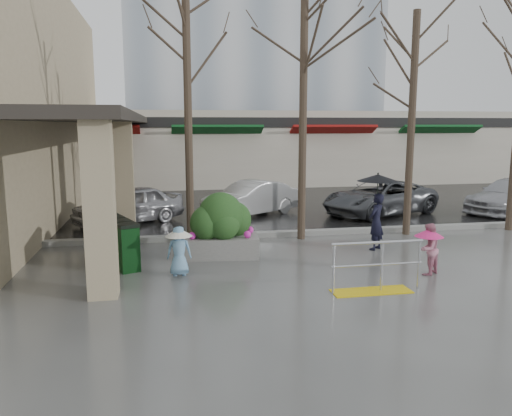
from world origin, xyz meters
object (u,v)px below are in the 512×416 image
object	(u,v)px
tree_midwest	(304,53)
car_a	(128,205)
child_blue	(179,246)
child_pink	(429,246)
car_c	(380,198)
handrail	(375,273)
car_d	(511,196)
tree_mideast	(414,69)
tree_west	(187,55)
car_b	(251,198)
news_boxes	(118,241)
woman	(377,204)
planter	(221,226)

from	to	relation	value
tree_midwest	car_a	distance (m)	7.59
child_blue	car_a	size ratio (longest dim) A/B	0.30
child_pink	car_c	distance (m)	7.51
handrail	car_d	distance (m)	11.68
tree_mideast	child_blue	size ratio (longest dim) A/B	5.88
child_pink	car_a	world-z (taller)	car_a
child_blue	tree_west	bearing A→B (deg)	-94.15
car_b	car_d	world-z (taller)	same
tree_midwest	child_blue	bearing A→B (deg)	-140.52
news_boxes	car_a	bearing A→B (deg)	69.26
car_b	car_c	world-z (taller)	same
child_blue	woman	bearing A→B (deg)	-161.54
planter	child_blue	bearing A→B (deg)	-127.54
tree_mideast	car_c	distance (m)	5.39
tree_west	car_a	world-z (taller)	tree_west
woman	car_b	world-z (taller)	woman
news_boxes	child_blue	bearing A→B (deg)	-62.84
tree_mideast	car_a	xyz separation A→B (m)	(-8.39, 3.25, -4.23)
tree_west	news_boxes	size ratio (longest dim) A/B	3.41
woman	car_b	size ratio (longest dim) A/B	0.54
planter	car_c	xyz separation A→B (m)	(6.42, 4.84, -0.15)
tree_mideast	car_a	bearing A→B (deg)	158.81
handrail	tree_midwest	distance (m)	6.83
woman	car_d	xyz separation A→B (m)	(7.40, 4.45, -0.61)
tree_midwest	woman	bearing A→B (deg)	-45.43
child_pink	planter	size ratio (longest dim) A/B	0.59
car_b	handrail	bearing A→B (deg)	-26.68
child_blue	car_a	bearing A→B (deg)	-72.93
car_c	car_d	size ratio (longest dim) A/B	1.04
handrail	planter	size ratio (longest dim) A/B	0.97
handrail	tree_west	xyz separation A→B (m)	(-3.36, 4.80, 4.71)
car_b	car_c	distance (m)	4.76
tree_mideast	news_boxes	distance (m)	9.52
tree_west	car_b	world-z (taller)	tree_west
handrail	car_a	size ratio (longest dim) A/B	0.51
news_boxes	woman	bearing A→B (deg)	-20.39
tree_midwest	child_pink	world-z (taller)	tree_midwest
tree_midwest	child_pink	xyz separation A→B (m)	(1.80, -3.91, -4.58)
planter	car_a	bearing A→B (deg)	118.13
car_c	car_a	bearing A→B (deg)	-112.32
car_b	car_d	distance (m)	9.86
handrail	planter	xyz separation A→B (m)	(-2.68, 3.25, 0.40)
woman	news_boxes	xyz separation A→B (m)	(-6.60, -0.14, -0.69)
tree_midwest	car_d	distance (m)	10.49
handrail	child_blue	distance (m)	4.20
tree_mideast	planter	xyz separation A→B (m)	(-5.82, -1.55, -4.08)
woman	car_b	xyz separation A→B (m)	(-2.39, 5.56, -0.61)
handrail	child_pink	size ratio (longest dim) A/B	1.65
news_boxes	tree_midwest	bearing A→B (deg)	-2.33
woman	car_c	size ratio (longest dim) A/B	0.45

